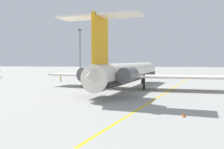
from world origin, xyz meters
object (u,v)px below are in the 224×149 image
(safety_cone_nose, at_px, (184,115))
(light_mast, at_px, (80,49))
(main_jetliner, at_px, (128,73))
(ground_crew_near_nose, at_px, (61,78))

(safety_cone_nose, bearing_deg, light_mast, 20.52)
(main_jetliner, relative_size, ground_crew_near_nose, 25.70)
(main_jetliner, distance_m, light_mast, 79.42)
(main_jetliner, bearing_deg, light_mast, 34.21)
(main_jetliner, height_order, safety_cone_nose, main_jetliner)
(safety_cone_nose, height_order, light_mast, light_mast)
(main_jetliner, relative_size, safety_cone_nose, 81.83)
(main_jetliner, relative_size, light_mast, 2.02)
(ground_crew_near_nose, xyz_separation_m, light_mast, (56.02, 8.49, 11.23))
(ground_crew_near_nose, xyz_separation_m, safety_cone_nose, (-43.03, -28.59, -0.83))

